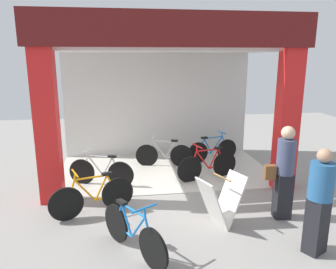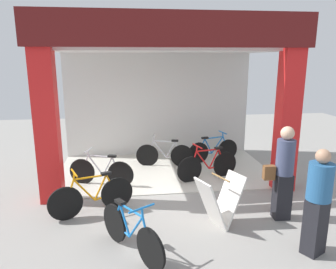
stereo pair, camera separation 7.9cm
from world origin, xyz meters
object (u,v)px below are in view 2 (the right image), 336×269
object	(u,v)px
bicycle_inside_2	(213,150)
bicycle_inside_0	(165,154)
bicycle_inside_1	(208,165)
bicycle_parked_1	(131,233)
sandwich_board_sign	(220,202)
pedestrian_1	(283,172)
bicycle_parked_0	(92,196)
pedestrian_0	(318,201)
bicycle_inside_3	(101,172)

from	to	relation	value
bicycle_inside_2	bicycle_inside_0	bearing A→B (deg)	-170.46
bicycle_inside_1	bicycle_parked_1	world-z (taller)	bicycle_inside_1
sandwich_board_sign	bicycle_inside_1	bearing A→B (deg)	81.15
bicycle_inside_2	pedestrian_1	size ratio (longest dim) A/B	0.87
bicycle_inside_2	bicycle_parked_0	bearing A→B (deg)	-137.75
sandwich_board_sign	pedestrian_1	size ratio (longest dim) A/B	0.54
bicycle_parked_1	bicycle_inside_0	bearing A→B (deg)	76.28
bicycle_inside_0	pedestrian_0	size ratio (longest dim) A/B	0.93
bicycle_inside_0	pedestrian_0	world-z (taller)	pedestrian_0
bicycle_inside_1	pedestrian_1	distance (m)	2.29
pedestrian_1	bicycle_inside_2	bearing A→B (deg)	96.26
sandwich_board_sign	pedestrian_1	bearing A→B (deg)	6.96
bicycle_inside_1	bicycle_inside_2	distance (m)	1.41
bicycle_inside_0	bicycle_inside_1	xyz separation A→B (m)	(0.92, -1.09, 0.02)
pedestrian_0	pedestrian_1	size ratio (longest dim) A/B	0.95
bicycle_inside_1	bicycle_parked_0	world-z (taller)	bicycle_inside_1
bicycle_inside_0	bicycle_parked_0	distance (m)	3.04
bicycle_inside_3	bicycle_inside_1	bearing A→B (deg)	1.67
bicycle_parked_0	bicycle_inside_2	bearing A→B (deg)	42.25
bicycle_inside_3	pedestrian_1	xyz separation A→B (m)	(3.37, -1.98, 0.55)
bicycle_inside_3	bicycle_parked_0	distance (m)	1.39
bicycle_inside_1	pedestrian_1	size ratio (longest dim) A/B	0.90
bicycle_inside_1	bicycle_parked_1	distance (m)	3.40
pedestrian_0	sandwich_board_sign	bearing A→B (deg)	141.11
bicycle_parked_1	sandwich_board_sign	xyz separation A→B (m)	(1.54, 0.64, 0.11)
bicycle_parked_0	sandwich_board_sign	world-z (taller)	sandwich_board_sign
bicycle_inside_0	sandwich_board_sign	distance (m)	3.34
bicycle_inside_3	pedestrian_1	distance (m)	3.95
bicycle_parked_0	bicycle_parked_1	bearing A→B (deg)	-62.97
bicycle_inside_0	pedestrian_1	xyz separation A→B (m)	(1.78, -3.14, 0.56)
bicycle_inside_2	sandwich_board_sign	xyz separation A→B (m)	(-0.83, -3.52, 0.12)
bicycle_inside_3	bicycle_parked_0	bearing A→B (deg)	-92.60
bicycle_inside_1	bicycle_inside_0	bearing A→B (deg)	130.20
pedestrian_1	bicycle_inside_1	bearing A→B (deg)	112.64
bicycle_inside_0	pedestrian_1	world-z (taller)	pedestrian_1
bicycle_inside_2	bicycle_parked_0	size ratio (longest dim) A/B	0.99
bicycle_inside_2	pedestrian_0	bearing A→B (deg)	-85.42
sandwich_board_sign	bicycle_inside_0	bearing A→B (deg)	99.98
bicycle_inside_0	bicycle_inside_2	size ratio (longest dim) A/B	1.02
sandwich_board_sign	bicycle_parked_0	bearing A→B (deg)	161.74
bicycle_inside_3	sandwich_board_sign	world-z (taller)	sandwich_board_sign
pedestrian_1	bicycle_inside_0	bearing A→B (deg)	119.49
bicycle_parked_0	bicycle_parked_1	distance (m)	1.54
bicycle_inside_1	bicycle_inside_2	size ratio (longest dim) A/B	1.04
bicycle_inside_1	sandwich_board_sign	world-z (taller)	sandwich_board_sign
bicycle_parked_1	pedestrian_0	bearing A→B (deg)	-6.70
bicycle_inside_3	bicycle_inside_0	bearing A→B (deg)	36.06
bicycle_inside_1	bicycle_inside_2	world-z (taller)	bicycle_inside_1
bicycle_parked_0	pedestrian_1	distance (m)	3.53
bicycle_parked_1	pedestrian_0	distance (m)	2.79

